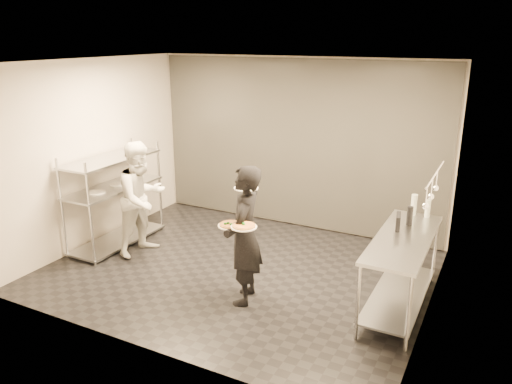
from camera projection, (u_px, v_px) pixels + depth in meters
The scene contains 13 objects.
room_shell at pixel (275, 154), 7.48m from camera, with size 5.00×4.00×2.80m.
pass_rack at pixel (114, 196), 7.60m from camera, with size 0.60×1.60×1.50m.
prep_counter at pixel (402, 260), 5.76m from camera, with size 0.60×1.80×0.92m.
utensil_rail at pixel (432, 187), 5.38m from camera, with size 0.07×1.20×0.31m.
waiter at pixel (244, 236), 5.89m from camera, with size 0.62×0.41×1.70m, color black.
chef at pixel (142, 198), 7.26m from camera, with size 0.82×0.64×1.68m, color silver.
pizza_plate_near at pixel (231, 225), 5.70m from camera, with size 0.29×0.29×0.05m.
pizza_plate_far at pixel (244, 226), 5.54m from camera, with size 0.30×0.30×0.05m.
salad_plate at pixel (246, 187), 6.00m from camera, with size 0.30×0.30×0.07m.
pos_monitor at pixel (398, 222), 5.89m from camera, with size 0.05×0.25×0.18m, color black.
bottle_green at pixel (414, 205), 6.33m from camera, with size 0.08×0.08×0.27m, color gray.
bottle_clear at pixel (428, 208), 6.27m from camera, with size 0.07×0.07×0.23m, color gray.
bottle_dark at pixel (410, 216), 5.98m from camera, with size 0.07×0.07×0.24m, color black.
Camera 1 is at (3.08, -5.44, 3.12)m, focal length 35.00 mm.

